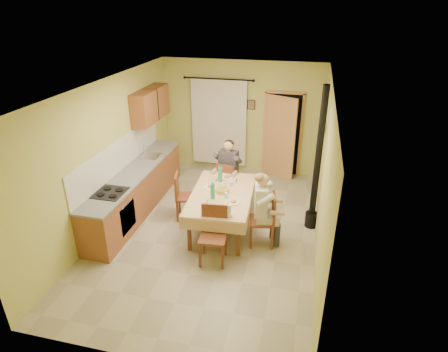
% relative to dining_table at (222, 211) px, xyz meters
% --- Properties ---
extents(floor, '(4.00, 6.00, 0.01)m').
position_rel_dining_table_xyz_m(floor, '(-0.19, -0.15, -0.38)').
color(floor, tan).
rests_on(floor, ground).
extents(room_shell, '(4.04, 6.04, 2.82)m').
position_rel_dining_table_xyz_m(room_shell, '(-0.19, -0.15, 1.44)').
color(room_shell, '#C8C866').
rests_on(room_shell, ground).
extents(kitchen_run, '(0.64, 3.64, 1.56)m').
position_rel_dining_table_xyz_m(kitchen_run, '(-1.90, 0.25, 0.10)').
color(kitchen_run, brown).
rests_on(kitchen_run, ground).
extents(upper_cabinets, '(0.35, 1.40, 0.70)m').
position_rel_dining_table_xyz_m(upper_cabinets, '(-2.01, 1.55, 1.57)').
color(upper_cabinets, brown).
rests_on(upper_cabinets, room_shell).
extents(curtain, '(1.70, 0.07, 2.22)m').
position_rel_dining_table_xyz_m(curtain, '(-0.74, 2.75, 0.88)').
color(curtain, black).
rests_on(curtain, ground).
extents(doorway, '(0.96, 0.40, 2.15)m').
position_rel_dining_table_xyz_m(doorway, '(0.84, 2.74, 0.67)').
color(doorway, black).
rests_on(doorway, ground).
extents(dining_table, '(1.27, 1.99, 0.76)m').
position_rel_dining_table_xyz_m(dining_table, '(0.00, 0.00, 0.00)').
color(dining_table, tan).
rests_on(dining_table, ground).
extents(tableware, '(0.81, 1.63, 0.33)m').
position_rel_dining_table_xyz_m(tableware, '(0.02, -0.10, 0.45)').
color(tableware, white).
rests_on(tableware, dining_table).
extents(chair_far, '(0.43, 0.43, 0.93)m').
position_rel_dining_table_xyz_m(chair_far, '(-0.13, 1.07, -0.09)').
color(chair_far, brown).
rests_on(chair_far, ground).
extents(chair_near, '(0.49, 0.49, 1.00)m').
position_rel_dining_table_xyz_m(chair_near, '(0.10, -1.04, -0.09)').
color(chair_near, brown).
rests_on(chair_near, ground).
extents(chair_right, '(0.50, 0.50, 1.00)m').
position_rel_dining_table_xyz_m(chair_right, '(0.84, -0.34, -0.09)').
color(chair_right, brown).
rests_on(chair_right, ground).
extents(chair_left, '(0.49, 0.49, 0.97)m').
position_rel_dining_table_xyz_m(chair_left, '(-0.79, 0.19, -0.09)').
color(chair_left, brown).
rests_on(chair_left, ground).
extents(man_far, '(0.62, 0.51, 1.39)m').
position_rel_dining_table_xyz_m(man_far, '(-0.13, 1.08, 0.50)').
color(man_far, '#38333D').
rests_on(man_far, chair_far).
extents(man_right, '(0.52, 0.62, 1.39)m').
position_rel_dining_table_xyz_m(man_right, '(0.83, -0.34, 0.50)').
color(man_right, silver).
rests_on(man_right, chair_right).
extents(stove_flue, '(0.24, 0.24, 2.80)m').
position_rel_dining_table_xyz_m(stove_flue, '(1.71, 0.45, 0.65)').
color(stove_flue, black).
rests_on(stove_flue, ground).
extents(picture_back, '(0.19, 0.03, 0.23)m').
position_rel_dining_table_xyz_m(picture_back, '(0.06, 2.82, 1.37)').
color(picture_back, black).
rests_on(picture_back, room_shell).
extents(picture_right, '(0.03, 0.31, 0.21)m').
position_rel_dining_table_xyz_m(picture_right, '(1.78, 1.05, 1.47)').
color(picture_right, brown).
rests_on(picture_right, room_shell).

